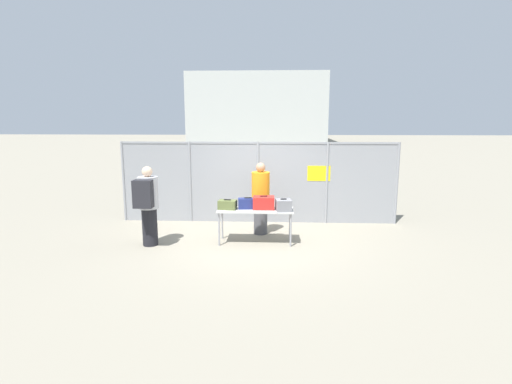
{
  "coord_description": "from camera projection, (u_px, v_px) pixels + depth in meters",
  "views": [
    {
      "loc": [
        0.46,
        -8.57,
        2.76
      ],
      "look_at": [
        0.01,
        0.68,
        1.05
      ],
      "focal_mm": 28.0,
      "sensor_mm": 36.0,
      "label": 1
    }
  ],
  "objects": [
    {
      "name": "utility_trailer",
      "position": [
        300.0,
        199.0,
        11.94
      ],
      "size": [
        4.49,
        2.13,
        0.66
      ],
      "color": "#4C6B47",
      "rests_on": "ground_plane"
    },
    {
      "name": "suitcase_olive",
      "position": [
        227.0,
        205.0,
        8.9
      ],
      "size": [
        0.42,
        0.31,
        0.23
      ],
      "color": "#566033",
      "rests_on": "inspection_table"
    },
    {
      "name": "suitcase_navy",
      "position": [
        248.0,
        203.0,
        8.94
      ],
      "size": [
        0.45,
        0.24,
        0.26
      ],
      "color": "navy",
      "rests_on": "inspection_table"
    },
    {
      "name": "traveler_hooded",
      "position": [
        148.0,
        203.0,
        8.61
      ],
      "size": [
        0.43,
        0.67,
        1.75
      ],
      "rotation": [
        0.0,
        0.0,
        -0.08
      ],
      "color": "black",
      "rests_on": "ground_plane"
    },
    {
      "name": "suitcase_red",
      "position": [
        264.0,
        203.0,
        8.93
      ],
      "size": [
        0.48,
        0.37,
        0.3
      ],
      "color": "red",
      "rests_on": "inspection_table"
    },
    {
      "name": "fence_section",
      "position": [
        258.0,
        181.0,
        10.61
      ],
      "size": [
        7.36,
        0.07,
        2.16
      ],
      "color": "gray",
      "rests_on": "ground_plane"
    },
    {
      "name": "security_worker_near",
      "position": [
        261.0,
        197.0,
        9.56
      ],
      "size": [
        0.43,
        0.43,
        1.73
      ],
      "rotation": [
        0.0,
        0.0,
        2.87
      ],
      "color": "#4C4C51",
      "rests_on": "ground_plane"
    },
    {
      "name": "suitcase_grey",
      "position": [
        283.0,
        205.0,
        8.74
      ],
      "size": [
        0.36,
        0.37,
        0.27
      ],
      "color": "slate",
      "rests_on": "inspection_table"
    },
    {
      "name": "distant_hangar",
      "position": [
        258.0,
        109.0,
        47.53
      ],
      "size": [
        15.45,
        10.03,
        7.74
      ],
      "color": "#B2B7B2",
      "rests_on": "ground_plane"
    },
    {
      "name": "inspection_table",
      "position": [
        255.0,
        212.0,
        8.89
      ],
      "size": [
        1.69,
        0.64,
        0.77
      ],
      "color": "#B2B2AD",
      "rests_on": "ground_plane"
    },
    {
      "name": "ground_plane",
      "position": [
        254.0,
        243.0,
        8.94
      ],
      "size": [
        120.0,
        120.0,
        0.0
      ],
      "primitive_type": "plane",
      "color": "gray"
    }
  ]
}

